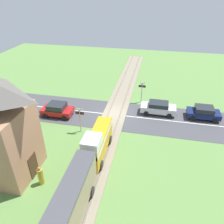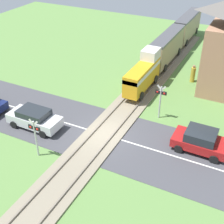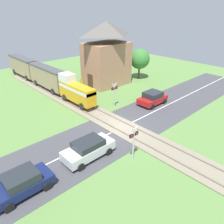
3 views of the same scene
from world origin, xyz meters
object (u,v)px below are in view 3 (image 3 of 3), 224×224
at_px(crossing_signal_west_approach, 134,139).
at_px(car_behind_queue, 22,183).
at_px(crossing_signal_east_approach, 114,92).
at_px(car_far_side, 153,98).
at_px(train, 43,75).
at_px(car_near_crossing, 88,149).
at_px(pedestrian_by_station, 82,84).
at_px(station_building, 106,55).

bearing_deg(crossing_signal_west_approach, car_behind_queue, 161.15).
relative_size(car_behind_queue, crossing_signal_east_approach, 1.28).
xyz_separation_m(car_far_side, crossing_signal_east_approach, (-3.79, 2.54, 1.05)).
relative_size(train, car_near_crossing, 5.20).
height_order(car_near_crossing, car_behind_queue, car_near_crossing).
relative_size(car_behind_queue, crossing_signal_west_approach, 1.28).
relative_size(crossing_signal_west_approach, crossing_signal_east_approach, 1.00).
bearing_deg(car_far_side, car_behind_queue, -170.33).
bearing_deg(car_behind_queue, pedestrian_by_station, 42.59).
xyz_separation_m(car_behind_queue, pedestrian_by_station, (13.88, 12.76, 0.02)).
distance_m(train, pedestrian_by_station, 5.58).
height_order(car_far_side, pedestrian_by_station, pedestrian_by_station).
bearing_deg(car_near_crossing, car_behind_queue, 180.00).
xyz_separation_m(car_behind_queue, station_building, (17.88, 12.09, 3.51)).
height_order(station_building, pedestrian_by_station, station_building).
bearing_deg(station_building, crossing_signal_east_approach, -125.61).
height_order(train, crossing_signal_east_approach, train).
height_order(crossing_signal_west_approach, pedestrian_by_station, crossing_signal_west_approach).
bearing_deg(train, car_far_side, -64.67).
distance_m(car_far_side, station_building, 9.90).
bearing_deg(crossing_signal_east_approach, crossing_signal_west_approach, -125.43).
distance_m(train, car_behind_queue, 19.79).
distance_m(train, car_near_crossing, 17.66).
distance_m(car_near_crossing, crossing_signal_east_approach, 9.65).
relative_size(car_near_crossing, station_building, 0.47).
relative_size(car_far_side, pedestrian_by_station, 2.10).
distance_m(train, car_far_side, 15.52).
bearing_deg(pedestrian_by_station, train, 131.19).
bearing_deg(car_behind_queue, station_building, 34.06).
relative_size(car_behind_queue, pedestrian_by_station, 2.13).
distance_m(train, station_building, 9.30).
relative_size(train, car_far_side, 5.91).
bearing_deg(car_far_side, car_near_crossing, -166.18).
bearing_deg(crossing_signal_west_approach, car_far_side, 29.82).
bearing_deg(train, crossing_signal_west_approach, -98.30).
bearing_deg(car_near_crossing, car_far_side, 13.82).
distance_m(car_far_side, crossing_signal_east_approach, 4.68).
relative_size(car_far_side, crossing_signal_east_approach, 1.27).
relative_size(train, pedestrian_by_station, 12.43).
distance_m(car_near_crossing, pedestrian_by_station, 15.44).
height_order(car_near_crossing, crossing_signal_west_approach, crossing_signal_west_approach).
distance_m(car_near_crossing, crossing_signal_west_approach, 3.56).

